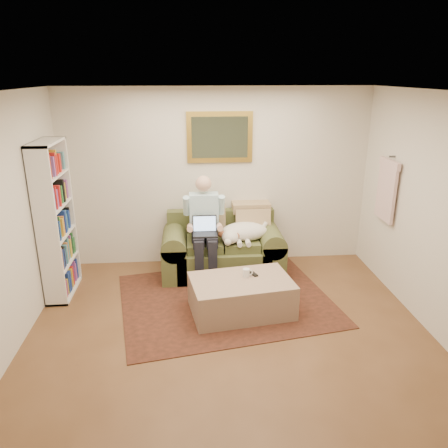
{
  "coord_description": "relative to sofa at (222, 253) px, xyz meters",
  "views": [
    {
      "loc": [
        -0.41,
        -3.77,
        2.76
      ],
      "look_at": [
        0.03,
        1.44,
        0.95
      ],
      "focal_mm": 35.0,
      "sensor_mm": 36.0,
      "label": 1
    }
  ],
  "objects": [
    {
      "name": "wall_mirror",
      "position": [
        -0.0,
        0.44,
        1.6
      ],
      "size": [
        0.94,
        0.04,
        0.72
      ],
      "color": "gold",
      "rests_on": "room_shell"
    },
    {
      "name": "seated_man",
      "position": [
        -0.26,
        -0.16,
        0.42
      ],
      "size": [
        0.56,
        0.81,
        1.44
      ],
      "primitive_type": null,
      "color": "#8CCDD8",
      "rests_on": "sofa"
    },
    {
      "name": "hanging_shirt",
      "position": [
        2.14,
        -0.43,
        1.05
      ],
      "size": [
        0.06,
        0.52,
        0.9
      ],
      "primitive_type": null,
      "color": "beige",
      "rests_on": "room_shell"
    },
    {
      "name": "bookshelf",
      "position": [
        -2.15,
        -0.43,
        0.7
      ],
      "size": [
        0.28,
        0.8,
        2.0
      ],
      "primitive_type": null,
      "color": "white",
      "rests_on": "room_shell"
    },
    {
      "name": "room_shell",
      "position": [
        -0.05,
        -1.68,
        1.0
      ],
      "size": [
        4.51,
        5.0,
        2.61
      ],
      "color": "brown",
      "rests_on": "ground"
    },
    {
      "name": "sofa",
      "position": [
        0.0,
        0.0,
        0.0
      ],
      "size": [
        1.71,
        0.87,
        1.03
      ],
      "color": "#556032",
      "rests_on": "room_shell"
    },
    {
      "name": "sleeping_dog",
      "position": [
        0.31,
        -0.09,
        0.36
      ],
      "size": [
        0.7,
        0.44,
        0.26
      ],
      "primitive_type": null,
      "color": "white",
      "rests_on": "sofa"
    },
    {
      "name": "tv_remote",
      "position": [
        0.3,
        -1.01,
        0.15
      ],
      "size": [
        0.1,
        0.16,
        0.02
      ],
      "primitive_type": "cube",
      "rotation": [
        0.0,
        0.0,
        0.39
      ],
      "color": "black",
      "rests_on": "ottoman"
    },
    {
      "name": "ottoman",
      "position": [
        0.14,
        -1.15,
        -0.08
      ],
      "size": [
        1.29,
        0.93,
        0.43
      ],
      "primitive_type": "cube",
      "rotation": [
        0.0,
        0.0,
        0.15
      ],
      "color": "tan",
      "rests_on": "room_shell"
    },
    {
      "name": "rug",
      "position": [
        -0.02,
        -0.84,
        -0.29
      ],
      "size": [
        2.93,
        2.51,
        0.01
      ],
      "primitive_type": "cube",
      "rotation": [
        0.0,
        0.0,
        0.18
      ],
      "color": "black",
      "rests_on": "room_shell"
    },
    {
      "name": "laptop",
      "position": [
        -0.26,
        -0.22,
        0.46
      ],
      "size": [
        0.33,
        0.26,
        0.24
      ],
      "color": "black",
      "rests_on": "seated_man"
    },
    {
      "name": "coffee_mug",
      "position": [
        0.2,
        -1.06,
        0.19
      ],
      "size": [
        0.08,
        0.08,
        0.1
      ],
      "primitive_type": "cylinder",
      "color": "white",
      "rests_on": "ottoman"
    }
  ]
}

